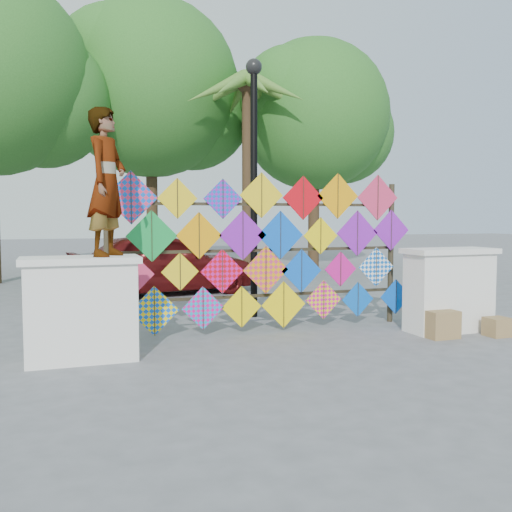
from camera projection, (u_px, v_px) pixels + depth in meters
name	position (u px, v px, depth m)	size (l,w,h in m)	color
ground	(281.00, 341.00, 8.06)	(80.00, 80.00, 0.00)	gray
parapet_left	(81.00, 308.00, 6.92)	(1.40, 0.65, 1.28)	white
parapet_right	(449.00, 289.00, 8.73)	(1.40, 0.65, 1.28)	white
kite_rack	(268.00, 251.00, 8.69)	(4.93, 0.24, 2.45)	#2E2719
tree_mid	(154.00, 90.00, 18.06)	(6.30, 5.60, 8.61)	#43331C
tree_east	(317.00, 116.00, 18.37)	(5.40, 4.80, 7.42)	#43331C
palm_tree	(247.00, 103.00, 15.97)	(3.62, 3.62, 5.83)	#43331C
vendor_woman	(107.00, 182.00, 6.93)	(0.66, 0.43, 1.81)	#99999E
sedan	(162.00, 263.00, 12.92)	(1.67, 4.16, 1.42)	#520E0E
lamppost	(254.00, 163.00, 9.85)	(0.28, 0.28, 4.46)	black
cardboard_box_near	(440.00, 324.00, 8.31)	(0.45, 0.40, 0.40)	olive
cardboard_box_far	(497.00, 327.00, 8.40)	(0.33, 0.30, 0.28)	olive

